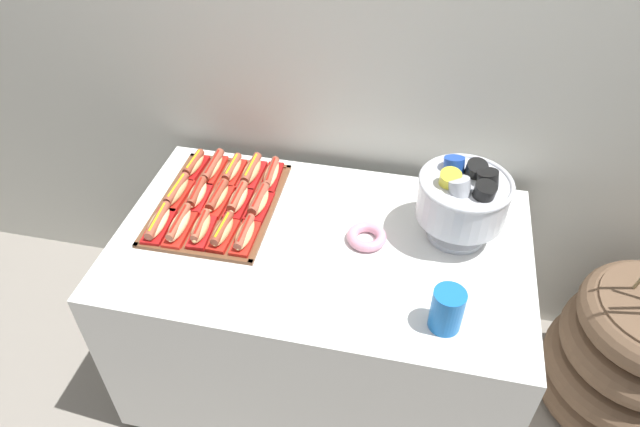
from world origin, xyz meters
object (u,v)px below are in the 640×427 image
Objects in this scene: floor_vase at (631,357)px; hot_dog_0 at (158,223)px; hot_dog_12 at (232,170)px; hot_dog_3 at (223,232)px; hot_dog_13 at (252,172)px; serving_tray at (219,204)px; buffet_table at (321,309)px; hot_dog_5 at (177,192)px; hot_dog_14 at (271,175)px; punch_bowl at (464,197)px; hot_dog_7 at (218,198)px; hot_dog_11 at (213,167)px; donut at (367,237)px; hot_dog_4 at (245,235)px; hot_dog_2 at (201,229)px; hot_dog_1 at (179,225)px; hot_dog_9 at (259,202)px; hot_dog_8 at (238,200)px; cup_stack at (447,310)px; hot_dog_6 at (197,195)px; hot_dog_10 at (194,165)px.

hot_dog_0 is at bearing -173.74° from floor_vase.
hot_dog_0 is at bearing -113.62° from hot_dog_12.
hot_dog_3 is 0.33m from hot_dog_13.
hot_dog_13 is (0.07, 0.17, 0.03)m from serving_tray.
buffet_table is 0.68m from hot_dog_5.
punch_bowl is at bearing -12.25° from hot_dog_14.
hot_dog_7 reaches higher than buffet_table.
hot_dog_11 is 0.23m from hot_dog_14.
serving_tray is 0.18m from hot_dog_13.
donut reaches higher than serving_tray.
floor_vase is at bearing 0.68° from hot_dog_5.
hot_dog_4 reaches higher than hot_dog_7.
hot_dog_2 and hot_dog_3 have the same top height.
punch_bowl is (-0.71, 0.00, 0.64)m from floor_vase.
hot_dog_4 is at bearing 0.83° from hot_dog_1.
hot_dog_5 is 0.98× the size of hot_dog_14.
floor_vase is at bearing -5.45° from hot_dog_12.
hot_dog_2 is (0.00, -0.16, 0.03)m from serving_tray.
hot_dog_7 is 1.06× the size of hot_dog_9.
hot_dog_3 is 0.97× the size of hot_dog_4.
hot_dog_0 reaches higher than serving_tray.
hot_dog_1 is 0.34m from hot_dog_12.
hot_dog_3 is at bearing -89.17° from hot_dog_13.
cup_stack is (0.73, -0.37, 0.03)m from hot_dog_8.
hot_dog_6 is (-0.07, -0.00, 0.03)m from serving_tray.
hot_dog_4 is (0.15, 0.00, -0.00)m from hot_dog_2.
donut is (0.54, -0.23, -0.02)m from hot_dog_12.
hot_dog_8 is 1.03× the size of hot_dog_9.
hot_dog_3 is at bearing -35.43° from hot_dog_5.
serving_tray is at bearing 66.38° from hot_dog_1.
punch_bowl reaches higher than serving_tray.
hot_dog_8 is at bearing -89.17° from hot_dog_13.
floor_vase is 1.49m from hot_dog_4.
hot_dog_6 is at bearing 167.98° from buffet_table.
hot_dog_0 is 0.97× the size of hot_dog_14.
hot_dog_6 is 0.89× the size of hot_dog_11.
hot_dog_2 is at bearing -169.93° from donut.
hot_dog_4 reaches higher than hot_dog_12.
hot_dog_7 is at bearing -46.90° from hot_dog_10.
hot_dog_1 is at bearing -179.17° from hot_dog_4.
floor_vase is at bearing -5.16° from hot_dog_11.
hot_dog_5 is 0.08m from hot_dog_6.
hot_dog_2 is 0.34m from hot_dog_13.
cup_stack is at bearing -15.46° from hot_dog_3.
hot_dog_6 is (-1.61, -0.02, 0.51)m from floor_vase.
hot_dog_13 reaches higher than hot_dog_4.
buffet_table is at bearing -14.37° from hot_dog_7.
hot_dog_14 is (0.07, 0.00, -0.00)m from hot_dog_13.
hot_dog_10 is at bearing 90.83° from hot_dog_5.
donut is (0.47, -0.24, -0.02)m from hot_dog_13.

